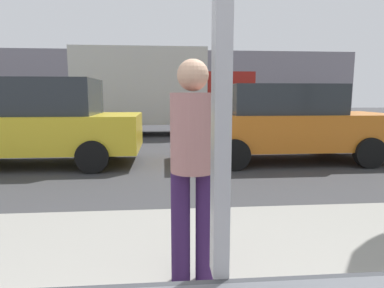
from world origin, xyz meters
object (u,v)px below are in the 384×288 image
at_px(parked_car_yellow, 36,122).
at_px(box_truck, 159,90).
at_px(parked_car_orange, 286,123).
at_px(pedestrian, 193,159).

distance_m(parked_car_yellow, box_truck, 6.17).
relative_size(parked_car_orange, pedestrian, 2.82).
height_order(parked_car_orange, box_truck, box_truck).
relative_size(parked_car_yellow, pedestrian, 2.76).
relative_size(parked_car_orange, box_truck, 0.70).
height_order(parked_car_orange, pedestrian, pedestrian).
bearing_deg(parked_car_yellow, box_truck, 65.24).
relative_size(parked_car_yellow, parked_car_orange, 0.98).
bearing_deg(parked_car_yellow, pedestrian, -59.61).
bearing_deg(box_truck, pedestrian, -87.97).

